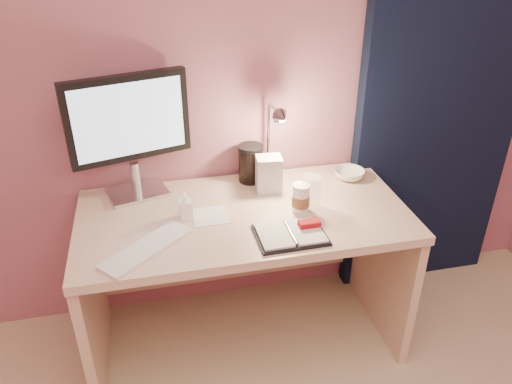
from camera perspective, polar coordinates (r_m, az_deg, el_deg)
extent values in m
plane|color=#AB6372|center=(2.25, -3.48, 14.01)|extent=(3.50, 0.00, 3.50)
cube|color=black|center=(2.62, 20.64, 10.99)|extent=(0.85, 0.08, 2.20)
cube|color=beige|center=(2.14, -1.39, -2.75)|extent=(1.40, 0.70, 0.04)
cube|color=beige|center=(2.35, -18.15, -12.12)|extent=(0.04, 0.66, 0.69)
cube|color=beige|center=(2.54, 14.07, -7.86)|extent=(0.04, 0.66, 0.69)
cube|color=beige|center=(2.58, -2.76, -4.77)|extent=(1.32, 0.03, 0.55)
cube|color=silver|center=(2.32, -13.37, -0.02)|extent=(0.29, 0.24, 0.02)
cylinder|color=silver|center=(2.28, -13.59, 1.68)|extent=(0.04, 0.04, 0.14)
cube|color=black|center=(2.17, -14.46, 8.26)|extent=(0.51, 0.17, 0.37)
cube|color=#B6D7F7|center=(2.14, -14.70, 7.92)|extent=(0.44, 0.13, 0.31)
cube|color=white|center=(1.94, -12.38, -6.32)|extent=(0.36, 0.33, 0.02)
cube|color=black|center=(1.97, 3.96, -4.94)|extent=(0.28, 0.21, 0.01)
cube|color=silver|center=(1.95, 2.10, -4.99)|extent=(0.12, 0.18, 0.01)
cube|color=silver|center=(1.99, 5.80, -4.45)|extent=(0.12, 0.18, 0.01)
cube|color=#9F0D15|center=(2.00, 6.10, -3.60)|extent=(0.09, 0.04, 0.02)
cube|color=silver|center=(2.10, -5.25, -2.74)|extent=(0.15, 0.15, 0.00)
cylinder|color=white|center=(2.12, 5.15, -0.78)|extent=(0.07, 0.07, 0.11)
cylinder|color=brown|center=(2.12, 5.13, -0.98)|extent=(0.08, 0.08, 0.05)
cylinder|color=white|center=(2.09, 5.22, 0.69)|extent=(0.07, 0.07, 0.01)
cylinder|color=white|center=(2.13, 6.36, -0.04)|extent=(0.08, 0.08, 0.15)
imported|color=silver|center=(2.42, 10.62, 2.01)|extent=(0.19, 0.19, 0.04)
imported|color=white|center=(2.08, -8.04, -1.51)|extent=(0.05, 0.05, 0.12)
cylinder|color=black|center=(2.34, -0.62, 3.09)|extent=(0.11, 0.11, 0.16)
cube|color=silver|center=(2.24, 1.47, 2.04)|extent=(0.12, 0.10, 0.17)
cylinder|color=silver|center=(2.41, 1.35, 2.07)|extent=(0.09, 0.09, 0.02)
cylinder|color=silver|center=(2.34, 1.41, 5.96)|extent=(0.01, 0.01, 0.34)
cone|color=silver|center=(2.13, 1.95, 8.34)|extent=(0.08, 0.07, 0.07)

